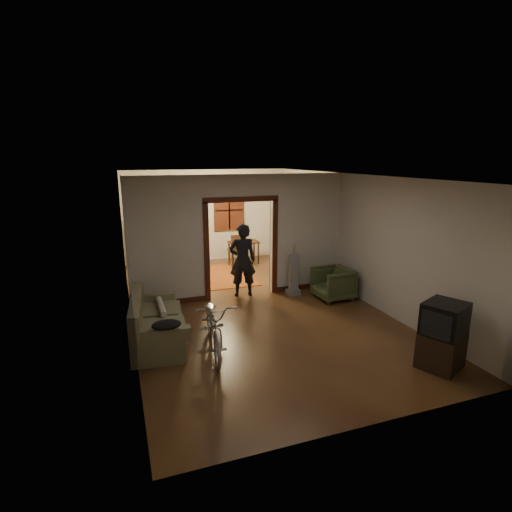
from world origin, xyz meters
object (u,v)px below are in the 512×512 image
sofa (158,318)px  person (243,260)px  locker (164,241)px  armchair (333,284)px  bicycle (214,324)px  desk (244,253)px

sofa → person: size_ratio=1.10×
locker → sofa: bearing=-93.8°
sofa → person: bearing=46.0°
armchair → person: person is taller
bicycle → person: size_ratio=1.06×
person → desk: (0.91, 2.78, -0.52)m
armchair → locker: size_ratio=0.50×
bicycle → armchair: 3.51m
desk → armchair: bearing=-80.6°
bicycle → armchair: bearing=33.5°
bicycle → desk: 5.68m
bicycle → locker: size_ratio=1.14×
armchair → person: size_ratio=0.47×
armchair → desk: 3.81m
person → desk: 2.98m
sofa → bicycle: 1.08m
person → armchair: bearing=161.6°
desk → sofa: bearing=-128.7°
locker → armchair: bearing=-45.8°
sofa → armchair: 4.09m
sofa → locker: 4.91m
bicycle → sofa: bearing=149.0°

